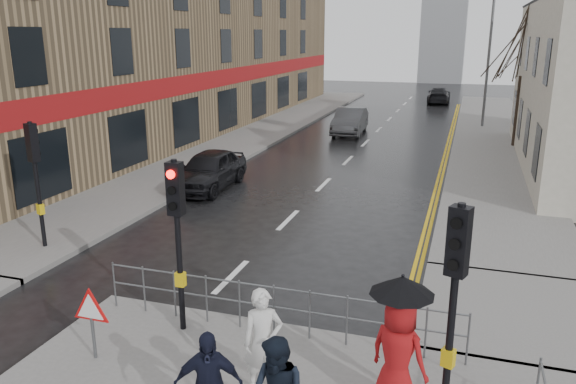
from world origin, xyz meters
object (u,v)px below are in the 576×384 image
Objects in this scene: pedestrian_with_umbrella at (399,342)px; car_parked at (209,170)px; car_mid at (350,121)px; pedestrian_a at (263,341)px.

pedestrian_with_umbrella is 14.02m from car_parked.
pedestrian_with_umbrella is at bearing -79.20° from car_mid.
car_mid is at bearing 71.20° from pedestrian_a.
car_parked is at bearing 91.96° from pedestrian_a.
car_parked is (-8.48, 11.14, -0.58)m from pedestrian_with_umbrella.
car_mid is at bearing 78.13° from car_parked.
car_mid reaches higher than car_parked.
pedestrian_a is 0.39× the size of car_mid.
pedestrian_with_umbrella reaches higher than car_mid.
pedestrian_a is at bearing -61.42° from car_parked.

